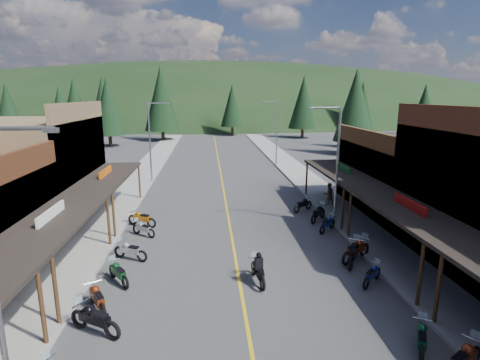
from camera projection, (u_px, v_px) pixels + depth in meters
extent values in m
plane|color=#38383A|center=(241.00, 289.00, 17.16)|extent=(220.00, 220.00, 0.00)
cube|color=gold|center=(223.00, 186.00, 36.58)|extent=(0.15, 90.00, 0.01)
cube|color=gray|center=(132.00, 187.00, 35.84)|extent=(3.40, 94.00, 0.15)
cube|color=gray|center=(310.00, 183.00, 37.30)|extent=(3.40, 94.00, 0.15)
cylinder|color=#472D19|center=(42.00, 308.00, 12.92)|extent=(0.16, 0.16, 3.00)
cube|color=#3F2111|center=(19.00, 219.00, 17.27)|extent=(0.30, 9.00, 6.20)
cube|color=black|center=(52.00, 220.00, 17.41)|extent=(3.20, 9.00, 0.18)
cylinder|color=#472D19|center=(56.00, 290.00, 14.08)|extent=(0.16, 0.16, 3.00)
cylinder|color=#472D19|center=(109.00, 222.00, 21.66)|extent=(0.16, 0.16, 3.00)
cube|color=silver|center=(51.00, 216.00, 17.37)|extent=(0.12, 3.00, 0.70)
cube|color=brown|center=(28.00, 171.00, 26.18)|extent=(8.00, 10.20, 7.00)
cube|color=brown|center=(83.00, 161.00, 26.37)|extent=(0.30, 10.20, 8.20)
cube|color=black|center=(106.00, 176.00, 26.74)|extent=(3.20, 10.20, 0.18)
cylinder|color=#472D19|center=(114.00, 215.00, 22.83)|extent=(0.16, 0.16, 3.00)
cylinder|color=#472D19|center=(139.00, 182.00, 31.57)|extent=(0.16, 0.16, 3.00)
cube|color=#CC590C|center=(106.00, 174.00, 26.69)|extent=(0.12, 3.00, 0.70)
cylinder|color=#472D19|center=(438.00, 290.00, 14.13)|extent=(0.16, 0.16, 3.00)
cube|color=#562B19|center=(439.00, 189.00, 18.75)|extent=(0.30, 9.00, 8.20)
cube|color=black|center=(409.00, 210.00, 18.87)|extent=(3.20, 9.00, 0.18)
cylinder|color=#472D19|center=(420.00, 275.00, 15.29)|extent=(0.16, 0.16, 3.00)
cylinder|color=#472D19|center=(350.00, 215.00, 22.87)|extent=(0.16, 0.16, 3.00)
cube|color=#B2140F|center=(410.00, 207.00, 18.83)|extent=(0.12, 3.00, 0.70)
cube|color=#4C2D16|center=(409.00, 177.00, 28.75)|extent=(8.00, 10.20, 5.00)
cube|color=#4C2D16|center=(361.00, 170.00, 28.29)|extent=(0.30, 10.20, 6.20)
cube|color=black|center=(342.00, 172.00, 28.19)|extent=(3.20, 10.20, 0.18)
cylinder|color=#472D19|center=(343.00, 209.00, 24.03)|extent=(0.16, 0.16, 3.00)
cylinder|color=#472D19|center=(307.00, 179.00, 32.77)|extent=(0.16, 0.16, 3.00)
cube|color=#14591E|center=(342.00, 169.00, 28.15)|extent=(0.12, 3.00, 0.70)
cylinder|color=gray|center=(12.00, 129.00, 9.06)|extent=(2.00, 0.10, 0.10)
cube|color=gray|center=(51.00, 130.00, 9.15)|extent=(0.35, 0.18, 0.12)
cylinder|color=gray|center=(150.00, 143.00, 37.04)|extent=(0.16, 0.16, 8.00)
cylinder|color=gray|center=(158.00, 103.00, 36.25)|extent=(2.00, 0.10, 0.10)
cube|color=gray|center=(168.00, 104.00, 36.34)|extent=(0.35, 0.18, 0.12)
cylinder|color=gray|center=(337.00, 168.00, 24.63)|extent=(0.16, 0.16, 8.00)
cylinder|color=gray|center=(325.00, 108.00, 23.68)|extent=(2.00, 0.10, 0.10)
cube|color=gray|center=(311.00, 108.00, 23.61)|extent=(0.35, 0.18, 0.12)
cylinder|color=gray|center=(277.00, 134.00, 46.00)|extent=(0.16, 0.16, 8.00)
cylinder|color=gray|center=(269.00, 101.00, 45.05)|extent=(2.00, 0.10, 0.10)
cube|color=gray|center=(262.00, 102.00, 44.98)|extent=(0.35, 0.18, 0.12)
ellipsoid|color=black|center=(211.00, 117.00, 148.27)|extent=(310.00, 140.00, 60.00)
cylinder|color=black|center=(12.00, 135.00, 73.80)|extent=(0.60, 0.60, 2.00)
cone|color=black|center=(8.00, 106.00, 72.57)|extent=(5.04, 5.04, 9.00)
cylinder|color=black|center=(105.00, 130.00, 82.91)|extent=(0.60, 0.60, 2.00)
cone|color=black|center=(103.00, 101.00, 81.52)|extent=(5.88, 5.88, 10.50)
cylinder|color=black|center=(163.00, 135.00, 72.43)|extent=(0.60, 0.60, 2.00)
cone|color=black|center=(161.00, 98.00, 70.87)|extent=(6.72, 6.72, 12.00)
cylinder|color=black|center=(232.00, 131.00, 81.37)|extent=(0.60, 0.60, 2.00)
cone|color=black|center=(232.00, 105.00, 80.15)|extent=(5.04, 5.04, 9.00)
cylinder|color=black|center=(302.00, 133.00, 76.72)|extent=(0.60, 0.60, 2.00)
cone|color=black|center=(303.00, 102.00, 75.33)|extent=(5.88, 5.88, 10.50)
cylinder|color=black|center=(355.00, 128.00, 89.72)|extent=(0.60, 0.60, 2.00)
cone|color=black|center=(357.00, 98.00, 88.15)|extent=(6.72, 6.72, 12.00)
cylinder|color=black|center=(422.00, 130.00, 82.95)|extent=(0.60, 0.60, 2.00)
cone|color=black|center=(424.00, 105.00, 81.73)|extent=(5.04, 5.04, 9.00)
cylinder|color=black|center=(77.00, 128.00, 88.07)|extent=(0.60, 0.60, 2.00)
cone|color=black|center=(75.00, 101.00, 86.67)|extent=(5.88, 5.88, 10.50)
cylinder|color=black|center=(65.00, 149.00, 53.94)|extent=(0.60, 0.60, 2.00)
cone|color=black|center=(61.00, 114.00, 52.83)|extent=(4.48, 4.48, 8.00)
cylinder|color=black|center=(360.00, 142.00, 62.65)|extent=(0.60, 0.60, 2.00)
cone|color=black|center=(362.00, 109.00, 61.45)|extent=(4.93, 4.93, 8.80)
cylinder|color=black|center=(110.00, 141.00, 63.99)|extent=(0.60, 0.60, 2.00)
cone|color=black|center=(108.00, 106.00, 62.69)|extent=(5.38, 5.38, 9.60)
cylinder|color=black|center=(352.00, 148.00, 55.52)|extent=(0.60, 0.60, 2.00)
cone|color=black|center=(355.00, 105.00, 54.14)|extent=(5.82, 5.82, 10.40)
imported|color=brown|center=(329.00, 194.00, 29.61)|extent=(0.93, 0.63, 1.76)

